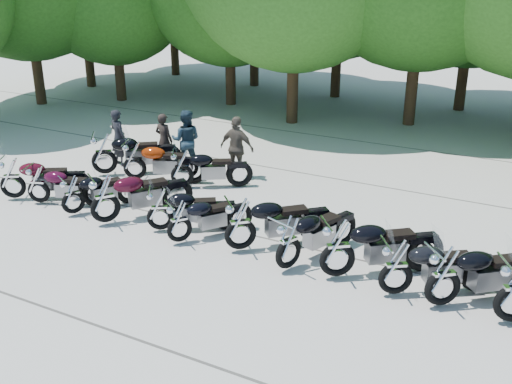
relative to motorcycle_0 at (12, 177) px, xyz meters
The scene contains 19 objects.
ground 6.75m from the motorcycle_0, ahead, with size 90.00×90.00×0.00m, color #9A968B.
motorcycle_0 is the anchor object (origin of this frame).
motorcycle_1 0.84m from the motorcycle_0, ahead, with size 0.64×2.11×1.20m, color #34071C, non-canonical shape.
motorcycle_2 2.13m from the motorcycle_0, ahead, with size 0.62×2.05×1.16m, color black, non-canonical shape.
motorcycle_3 3.22m from the motorcycle_0, ahead, with size 0.77×2.52×1.42m, color #320613, non-canonical shape.
motorcycle_4 4.62m from the motorcycle_0, ahead, with size 0.65×2.14×1.21m, color black, non-canonical shape.
motorcycle_5 5.38m from the motorcycle_0, ahead, with size 0.62×2.05×1.16m, color black, non-canonical shape.
motorcycle_6 6.78m from the motorcycle_0, ahead, with size 0.75×2.47×1.40m, color black, non-canonical shape.
motorcycle_7 8.05m from the motorcycle_0, ahead, with size 0.72×2.36×1.33m, color black, non-canonical shape.
motorcycle_8 9.06m from the motorcycle_0, ahead, with size 0.78×2.55×1.44m, color black, non-canonical shape.
motorcycle_9 10.26m from the motorcycle_0, ahead, with size 0.70×2.31×1.31m, color black, non-canonical shape.
motorcycle_10 11.12m from the motorcycle_0, ahead, with size 0.75×2.45×1.38m, color black, non-canonical shape.
motorcycle_13 2.74m from the motorcycle_0, 71.90° to the left, with size 0.78×2.56×1.45m, color black, non-canonical shape.
motorcycle_14 3.28m from the motorcycle_0, 53.95° to the left, with size 0.72×2.36×1.33m, color maroon, non-canonical shape.
motorcycle_15 4.45m from the motorcycle_0, 39.05° to the left, with size 0.67×2.21×1.25m, color black, non-canonical shape.
rider_0 3.66m from the motorcycle_0, 80.99° to the left, with size 0.64×0.42×1.75m, color black.
rider_1 4.99m from the motorcycle_0, 57.72° to the left, with size 0.90×0.70×1.85m, color #1E323F.
rider_2 6.11m from the motorcycle_0, 44.06° to the left, with size 1.08×0.45×1.84m, color brown.
rider_3 4.57m from the motorcycle_0, 65.83° to the left, with size 0.60×0.40×1.66m, color black.
Camera 1 is at (5.86, -9.56, 6.01)m, focal length 42.00 mm.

